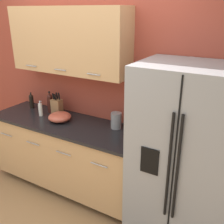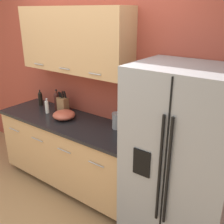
% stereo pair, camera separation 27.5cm
% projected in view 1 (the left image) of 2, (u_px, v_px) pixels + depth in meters
% --- Properties ---
extents(wall_back, '(10.00, 0.39, 2.60)m').
position_uv_depth(wall_back, '(86.00, 76.00, 3.16)').
color(wall_back, '#993D2D').
rests_on(wall_back, ground_plane).
extents(counter_unit, '(1.95, 0.64, 0.91)m').
position_uv_depth(counter_unit, '(67.00, 154.00, 3.31)').
color(counter_unit, black).
rests_on(counter_unit, ground_plane).
extents(refrigerator, '(0.93, 0.73, 1.75)m').
position_uv_depth(refrigerator, '(184.00, 157.00, 2.45)').
color(refrigerator, gray).
rests_on(refrigerator, ground_plane).
extents(knife_block, '(0.13, 0.10, 0.29)m').
position_uv_depth(knife_block, '(57.00, 106.00, 3.32)').
color(knife_block, olive).
rests_on(knife_block, counter_unit).
extents(wine_bottle, '(0.07, 0.07, 0.28)m').
position_uv_depth(wine_bottle, '(50.00, 103.00, 3.39)').
color(wine_bottle, '#3D1914').
rests_on(wine_bottle, counter_unit).
extents(soap_dispenser, '(0.05, 0.05, 0.20)m').
position_uv_depth(soap_dispenser, '(40.00, 109.00, 3.29)').
color(soap_dispenser, silver).
rests_on(soap_dispenser, counter_unit).
extents(oil_bottle, '(0.06, 0.06, 0.22)m').
position_uv_depth(oil_bottle, '(31.00, 101.00, 3.55)').
color(oil_bottle, black).
rests_on(oil_bottle, counter_unit).
extents(steel_canister, '(0.12, 0.12, 0.20)m').
position_uv_depth(steel_canister, '(116.00, 120.00, 2.94)').
color(steel_canister, gray).
rests_on(steel_canister, counter_unit).
extents(mixing_bowl, '(0.27, 0.27, 0.11)m').
position_uv_depth(mixing_bowl, '(60.00, 117.00, 3.14)').
color(mixing_bowl, '#B24C38').
rests_on(mixing_bowl, counter_unit).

